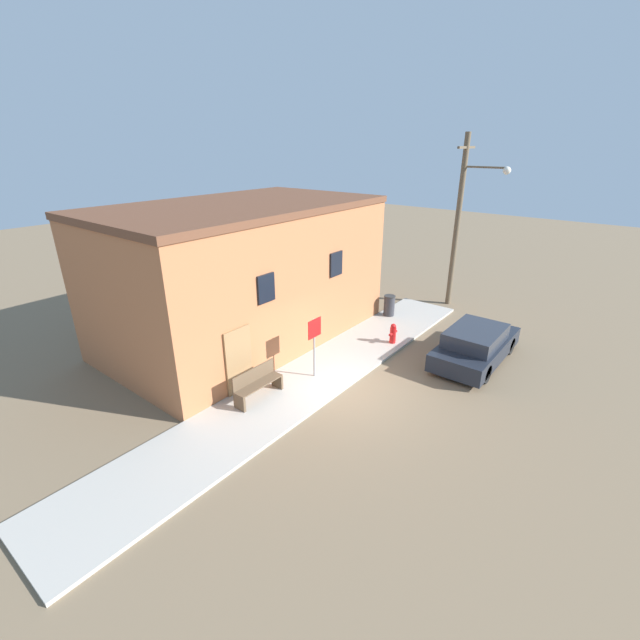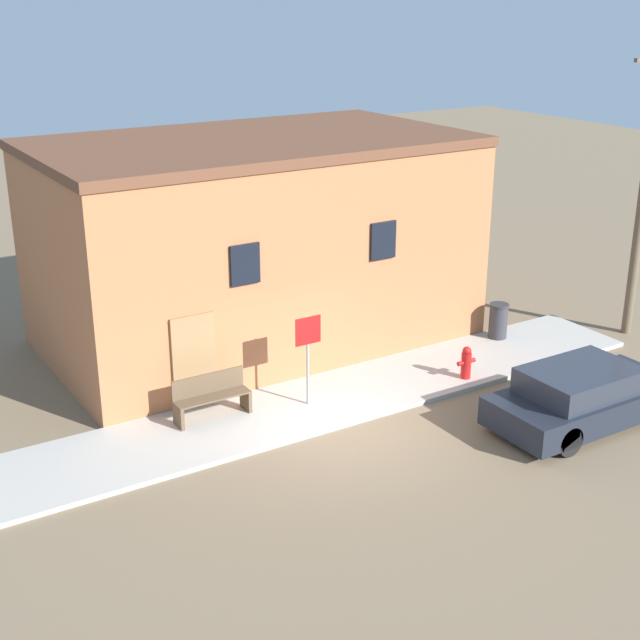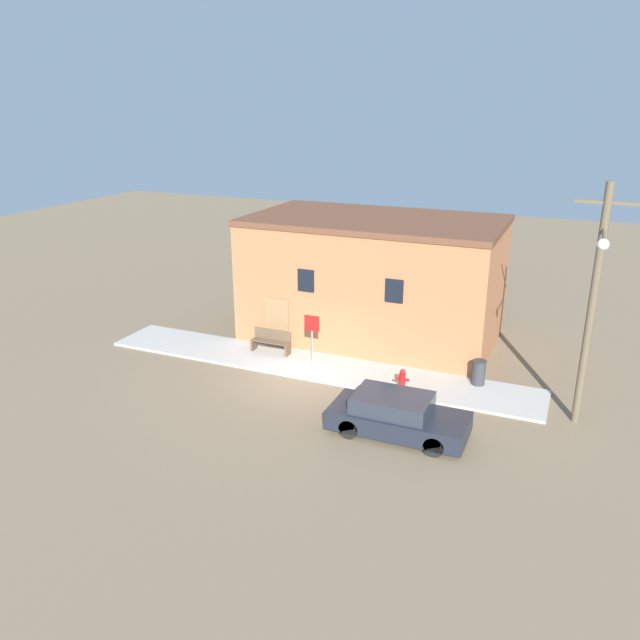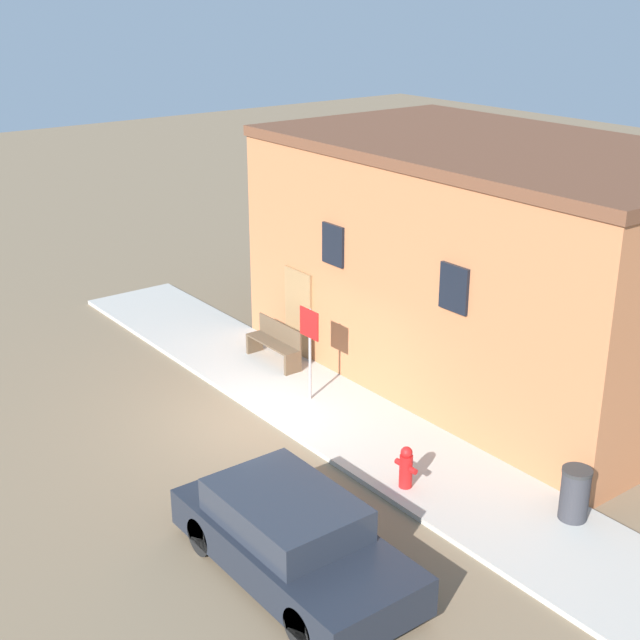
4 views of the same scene
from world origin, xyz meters
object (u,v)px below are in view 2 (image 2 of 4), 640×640
Objects in this scene: parked_car at (583,397)px; fire_hydrant at (466,362)px; trash_bin at (498,321)px; bench at (211,397)px; stop_sign at (308,344)px.

fire_hydrant is at bearing 102.76° from parked_car.
trash_bin is at bearing 68.71° from parked_car.
trash_bin reaches higher than fire_hydrant.
parked_car is at bearing -32.78° from bench.
parked_car is (6.60, -4.25, 0.05)m from bench.
stop_sign reaches higher than trash_bin.
parked_car reaches higher than trash_bin.
fire_hydrant is 0.85× the size of trash_bin.
trash_bin is at bearing 32.63° from fire_hydrant.
bench is (-2.08, 0.54, -0.94)m from stop_sign.
fire_hydrant is 2.87m from trash_bin.
bench is (-5.94, 1.31, 0.08)m from fire_hydrant.
trash_bin is 4.83m from parked_car.
fire_hydrant is 3.02m from parked_car.
stop_sign is (-3.86, 0.76, 1.02)m from fire_hydrant.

